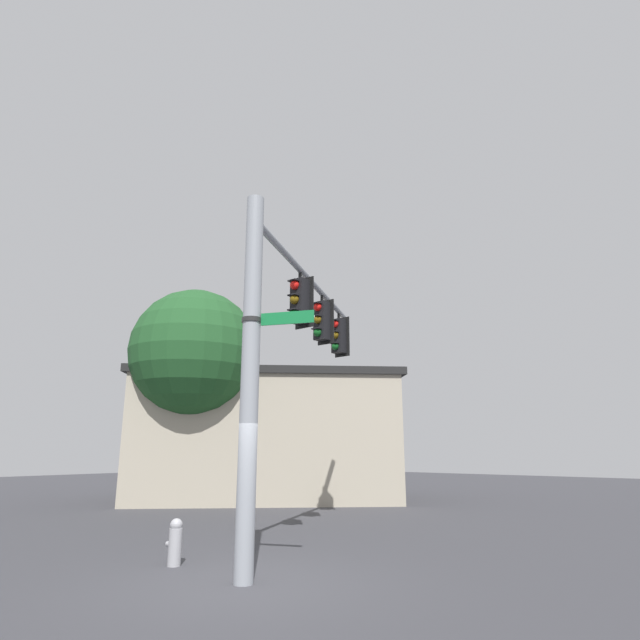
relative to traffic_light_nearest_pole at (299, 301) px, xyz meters
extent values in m
plane|color=#38383D|center=(-1.14, 2.56, -5.44)|extent=(80.00, 80.00, 0.00)
cylinder|color=gray|center=(-1.14, 2.56, -2.11)|extent=(0.32, 0.32, 6.67)
cylinder|color=gray|center=(0.43, -1.00, 0.78)|extent=(3.30, 7.19, 0.16)
cylinder|color=black|center=(0.00, -0.02, 0.61)|extent=(0.08, 0.08, 0.18)
cube|color=black|center=(0.00, -0.02, -0.01)|extent=(0.36, 0.30, 1.05)
sphere|color=red|center=(0.00, 0.17, 0.34)|extent=(0.22, 0.22, 0.22)
cube|color=black|center=(0.00, 0.19, 0.44)|extent=(0.24, 0.20, 0.03)
sphere|color=brown|center=(0.00, 0.17, -0.01)|extent=(0.22, 0.22, 0.22)
cube|color=black|center=(0.00, 0.19, 0.09)|extent=(0.24, 0.20, 0.03)
sphere|color=#0F4C19|center=(0.00, 0.17, -0.36)|extent=(0.22, 0.22, 0.22)
cube|color=black|center=(0.00, 0.19, -0.26)|extent=(0.24, 0.20, 0.03)
cube|color=black|center=(0.00, -0.19, -0.01)|extent=(0.54, 0.03, 1.22)
cylinder|color=black|center=(0.81, -1.85, 0.61)|extent=(0.08, 0.08, 0.18)
cube|color=black|center=(0.81, -1.85, -0.01)|extent=(0.36, 0.30, 1.05)
sphere|color=red|center=(0.81, -1.66, 0.34)|extent=(0.22, 0.22, 0.22)
cube|color=black|center=(0.81, -1.64, 0.44)|extent=(0.24, 0.20, 0.03)
sphere|color=brown|center=(0.81, -1.66, -0.01)|extent=(0.22, 0.22, 0.22)
cube|color=black|center=(0.81, -1.64, 0.09)|extent=(0.24, 0.20, 0.03)
sphere|color=#0F4C19|center=(0.81, -1.66, -0.36)|extent=(0.22, 0.22, 0.22)
cube|color=black|center=(0.81, -1.64, -0.26)|extent=(0.24, 0.20, 0.03)
cube|color=black|center=(0.81, -2.02, -0.01)|extent=(0.54, 0.03, 1.22)
cylinder|color=black|center=(1.62, -3.68, 0.61)|extent=(0.08, 0.08, 0.18)
cube|color=black|center=(1.62, -3.68, -0.01)|extent=(0.36, 0.30, 1.05)
sphere|color=red|center=(1.62, -3.49, 0.34)|extent=(0.22, 0.22, 0.22)
cube|color=black|center=(1.62, -3.47, 0.44)|extent=(0.24, 0.20, 0.03)
sphere|color=brown|center=(1.62, -3.49, -0.01)|extent=(0.22, 0.22, 0.22)
cube|color=black|center=(1.62, -3.47, 0.09)|extent=(0.24, 0.20, 0.03)
sphere|color=#0F4C19|center=(1.62, -3.49, -0.36)|extent=(0.22, 0.22, 0.22)
cube|color=black|center=(1.62, -3.47, -0.26)|extent=(0.24, 0.20, 0.03)
cube|color=black|center=(1.62, -3.85, -0.01)|extent=(0.54, 0.03, 1.22)
cube|color=#147238|center=(-1.75, 2.29, -1.14)|extent=(0.90, 0.42, 0.22)
cube|color=white|center=(-1.75, 2.28, -1.14)|extent=(0.89, 0.40, 0.04)
cylinder|color=#262626|center=(-1.14, 2.56, -1.14)|extent=(0.36, 0.36, 0.08)
cube|color=#A89E89|center=(8.90, -8.05, -2.95)|extent=(12.31, 12.16, 4.97)
cube|color=#193F1E|center=(11.41, -10.69, -2.71)|extent=(7.64, 7.31, 0.30)
cube|color=black|center=(8.90, -8.05, -0.32)|extent=(12.80, 12.64, 0.30)
cylinder|color=#4C3823|center=(9.12, -4.05, -3.41)|extent=(0.27, 0.27, 4.06)
sphere|color=#1E4C23|center=(9.12, -4.05, 0.39)|extent=(5.08, 5.08, 5.08)
cylinder|color=#99999E|center=(0.83, 2.45, -5.12)|extent=(0.24, 0.24, 0.65)
sphere|color=#99999E|center=(0.83, 2.45, -4.73)|extent=(0.23, 0.23, 0.23)
cylinder|color=#99999E|center=(1.00, 2.45, -5.08)|extent=(0.12, 0.10, 0.10)
camera|label=1|loc=(-7.78, 8.82, -3.38)|focal=29.43mm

